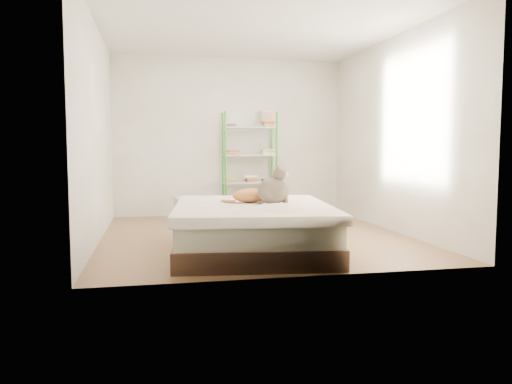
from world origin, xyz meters
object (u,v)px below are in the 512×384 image
object	(u,v)px
orange_cat	(251,193)
bed	(252,228)
white_bin	(185,208)
shelf_unit	(250,165)
cardboard_box	(240,215)
grey_cat	(273,185)

from	to	relation	value
orange_cat	bed	bearing A→B (deg)	-102.71
bed	white_bin	world-z (taller)	bed
shelf_unit	white_bin	size ratio (longest dim) A/B	4.67
shelf_unit	white_bin	bearing A→B (deg)	-162.44
cardboard_box	bed	bearing A→B (deg)	-84.64
grey_cat	shelf_unit	world-z (taller)	shelf_unit
bed	shelf_unit	bearing A→B (deg)	86.31
grey_cat	bed	bearing A→B (deg)	81.12
grey_cat	cardboard_box	bearing A→B (deg)	7.98
grey_cat	cardboard_box	world-z (taller)	grey_cat
grey_cat	cardboard_box	distance (m)	1.72
bed	cardboard_box	xyz separation A→B (m)	(0.14, 1.58, -0.07)
white_bin	cardboard_box	bearing A→B (deg)	-52.99
grey_cat	white_bin	bearing A→B (deg)	22.28
bed	grey_cat	bearing A→B (deg)	-7.57
orange_cat	shelf_unit	xyz separation A→B (m)	(0.51, 2.70, 0.23)
cardboard_box	orange_cat	bearing A→B (deg)	-84.75
orange_cat	grey_cat	bearing A→B (deg)	-56.05
bed	orange_cat	distance (m)	0.39
bed	cardboard_box	distance (m)	1.59
grey_cat	orange_cat	bearing A→B (deg)	47.90
bed	white_bin	distance (m)	2.59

